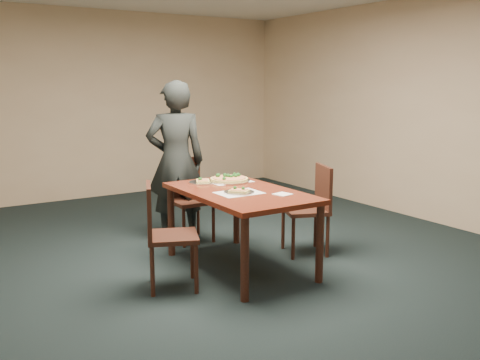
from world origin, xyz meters
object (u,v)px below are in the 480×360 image
chair_far (188,194)px  slice_plate_near (239,191)px  slice_plate_far (203,182)px  chair_right (313,204)px  dining_table (240,200)px  pizza_pan (229,179)px  diner (176,161)px  chair_left (163,230)px

chair_far → slice_plate_near: bearing=-93.4°
chair_far → slice_plate_far: 0.64m
chair_right → slice_plate_near: 0.97m
chair_right → slice_plate_near: bearing=-64.5°
dining_table → slice_plate_near: slice_plate_near is taller
chair_far → chair_right: size_ratio=1.00×
pizza_pan → slice_plate_far: pizza_pan is taller
diner → chair_far: bearing=149.8°
pizza_pan → dining_table: bearing=-109.1°
dining_table → slice_plate_far: (-0.11, 0.53, 0.10)m
diner → pizza_pan: size_ratio=4.18×
chair_left → pizza_pan: (0.98, 0.53, 0.26)m
chair_right → diner: 1.59m
diner → slice_plate_far: 0.69m
dining_table → slice_plate_near: 0.15m
chair_left → diner: 1.53m
chair_right → slice_plate_far: size_ratio=3.25×
chair_right → dining_table: bearing=-69.8°
dining_table → pizza_pan: 0.49m
diner → chair_right: bearing=147.4°
chair_far → chair_right: (0.87, -1.11, 0.00)m
slice_plate_far → diner: bearing=87.6°
chair_far → diner: 0.39m
dining_table → chair_right: 0.89m
dining_table → diner: 1.23m
chair_right → slice_plate_near: chair_right is taller
chair_far → dining_table: bearing=-90.4°
slice_plate_far → slice_plate_near: bearing=-85.9°
dining_table → chair_left: 0.83m
chair_right → diner: diner is taller
chair_far → diner: (-0.09, 0.10, 0.37)m
chair_far → diner: diner is taller
chair_far → slice_plate_far: size_ratio=3.25×
chair_right → slice_plate_far: bearing=-98.0°
dining_table → slice_plate_near: size_ratio=5.36×
dining_table → slice_plate_near: (-0.06, -0.09, 0.11)m
dining_table → slice_plate_far: size_ratio=5.36×
diner → slice_plate_far: size_ratio=6.30×
chair_far → chair_right: same height
chair_far → diner: bearing=130.6°
chair_far → slice_plate_near: chair_far is taller
slice_plate_near → chair_left: bearing=179.4°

